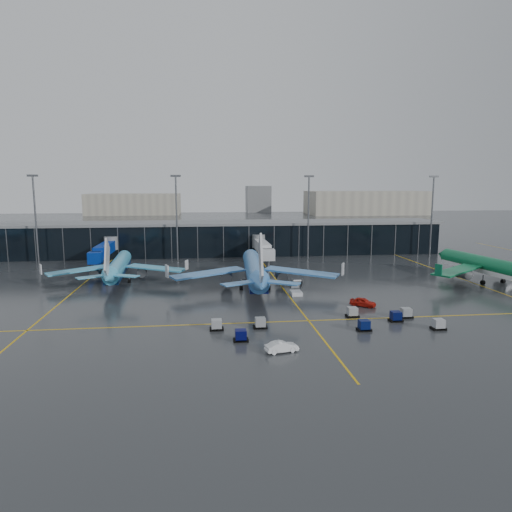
{
  "coord_description": "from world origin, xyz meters",
  "views": [
    {
      "loc": [
        -7.39,
        -87.37,
        22.48
      ],
      "look_at": [
        5.0,
        18.0,
        6.0
      ],
      "focal_mm": 32.0,
      "sensor_mm": 36.0,
      "label": 1
    }
  ],
  "objects": [
    {
      "name": "distant_hangars",
      "position": [
        49.94,
        270.08,
        8.79
      ],
      "size": [
        260.0,
        71.0,
        22.0
      ],
      "color": "#B2AD99",
      "rests_on": "ground"
    },
    {
      "name": "service_van_red",
      "position": [
        22.25,
        -7.2,
        0.82
      ],
      "size": [
        5.04,
        4.46,
        1.65
      ],
      "primitive_type": "imported",
      "rotation": [
        0.0,
        0.0,
        0.93
      ],
      "color": "#B7180E",
      "rests_on": "ground"
    },
    {
      "name": "airliner_klm_near",
      "position": [
        3.79,
        10.79,
        6.72
      ],
      "size": [
        40.79,
        45.82,
        13.44
      ],
      "primitive_type": null,
      "rotation": [
        0.0,
        0.0,
        -0.06
      ],
      "color": "#3C7CC6",
      "rests_on": "ground"
    },
    {
      "name": "service_van_white",
      "position": [
        3.02,
        -28.81,
        0.75
      ],
      "size": [
        4.8,
        2.55,
        1.5
      ],
      "primitive_type": "imported",
      "rotation": [
        0.0,
        0.0,
        1.79
      ],
      "color": "white",
      "rests_on": "ground"
    },
    {
      "name": "baggage_carts",
      "position": [
        13.72,
        -18.67,
        0.76
      ],
      "size": [
        36.91,
        11.61,
        1.7
      ],
      "color": "black",
      "rests_on": "ground"
    },
    {
      "name": "airliner_aer_lingus",
      "position": [
        58.79,
        10.54,
        6.25
      ],
      "size": [
        40.6,
        44.88,
        12.49
      ],
      "primitive_type": null,
      "rotation": [
        0.0,
        0.0,
        0.13
      ],
      "color": "#0C6B3C",
      "rests_on": "ground"
    },
    {
      "name": "taxi_lines",
      "position": [
        10.0,
        10.61,
        0.01
      ],
      "size": [
        220.0,
        120.0,
        0.02
      ],
      "color": "gold",
      "rests_on": "ground"
    },
    {
      "name": "terminal_pier",
      "position": [
        0.0,
        62.0,
        5.42
      ],
      "size": [
        142.0,
        17.0,
        10.7
      ],
      "color": "black",
      "rests_on": "ground"
    },
    {
      "name": "mobile_airstair",
      "position": [
        11.62,
        3.16,
        0.77
      ],
      "size": [
        2.25,
        3.23,
        3.45
      ],
      "rotation": [
        0.0,
        0.0,
        -0.01
      ],
      "color": "silver",
      "rests_on": "ground"
    },
    {
      "name": "airliner_arkefly",
      "position": [
        -27.28,
        21.29,
        5.79
      ],
      "size": [
        35.23,
        39.55,
        11.58
      ],
      "primitive_type": null,
      "rotation": [
        0.0,
        0.0,
        0.06
      ],
      "color": "#41AAD7",
      "rests_on": "ground"
    },
    {
      "name": "jet_bridges",
      "position": [
        -35.0,
        42.99,
        4.55
      ],
      "size": [
        94.0,
        27.5,
        7.2
      ],
      "color": "#595B60",
      "rests_on": "ground"
    },
    {
      "name": "ground",
      "position": [
        0.0,
        0.0,
        0.0
      ],
      "size": [
        600.0,
        600.0,
        0.0
      ],
      "primitive_type": "plane",
      "color": "#282B2D",
      "rests_on": "ground"
    },
    {
      "name": "flood_masts",
      "position": [
        5.0,
        50.0,
        13.81
      ],
      "size": [
        203.0,
        0.5,
        25.5
      ],
      "color": "#595B60",
      "rests_on": "ground"
    }
  ]
}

